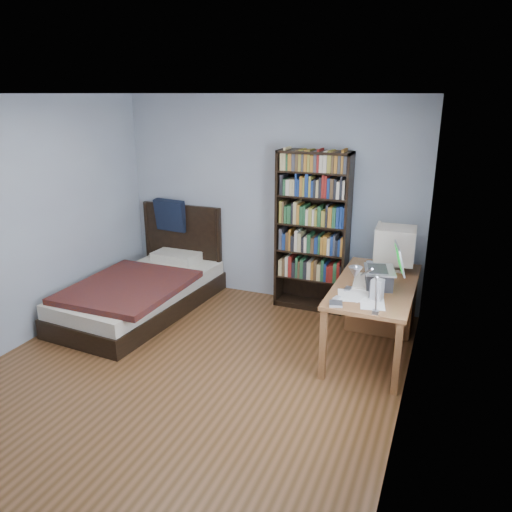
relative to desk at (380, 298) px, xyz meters
name	(u,v)px	position (x,y,z in m)	size (l,w,h in m)	color
room	(185,246)	(-1.48, -1.51, 0.84)	(4.20, 4.24, 2.50)	#563619
desk	(380,298)	(0.00, 0.00, 0.00)	(0.75, 1.50, 0.73)	brown
crt_monitor	(394,245)	(0.09, 0.08, 0.58)	(0.42, 0.39, 0.46)	beige
laptop	(381,276)	(0.06, -0.50, 0.44)	(0.43, 0.42, 0.44)	#2D2D30
desk_lamp	(359,277)	(0.01, -1.45, 0.75)	(0.20, 0.45, 0.54)	#99999E
keyboard	(362,281)	(-0.13, -0.44, 0.33)	(0.16, 0.41, 0.03)	beige
speaker	(377,290)	(0.07, -0.81, 0.41)	(0.10, 0.10, 0.19)	#99999B
soda_can	(369,268)	(-0.11, -0.15, 0.38)	(0.07, 0.07, 0.13)	black
mouse	(379,272)	(-0.02, -0.11, 0.33)	(0.06, 0.10, 0.04)	silver
phone_silver	(348,289)	(-0.21, -0.68, 0.33)	(0.06, 0.11, 0.02)	#ADADB1
phone_grey	(336,298)	(-0.26, -0.94, 0.33)	(0.05, 0.09, 0.02)	#99999B
external_drive	(336,304)	(-0.24, -1.07, 0.33)	(0.11, 0.11, 0.02)	#99999B
bookshelf	(312,232)	(-0.89, 0.43, 0.54)	(0.85, 0.30, 1.89)	black
bed	(145,289)	(-2.72, -0.38, -0.16)	(1.24, 2.25, 1.16)	black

